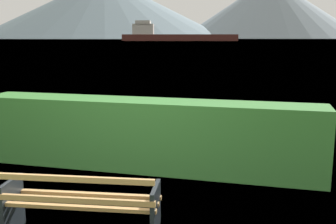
# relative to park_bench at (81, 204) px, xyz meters

# --- Properties ---
(water_surface) EXTENTS (620.00, 620.00, 0.00)m
(water_surface) POSITION_rel_park_bench_xyz_m (-0.01, 308.61, -0.43)
(water_surface) COLOR #7A99A8
(water_surface) RESTS_ON ground_plane
(park_bench) EXTENTS (1.89, 0.79, 0.87)m
(park_bench) POSITION_rel_park_bench_xyz_m (0.00, 0.00, 0.00)
(park_bench) COLOR tan
(park_bench) RESTS_ON ground_plane
(hedge_row) EXTENTS (6.17, 0.78, 1.26)m
(hedge_row) POSITION_rel_park_bench_xyz_m (-0.01, 2.65, 0.20)
(hedge_row) COLOR #387A33
(hedge_row) RESTS_ON ground_plane
(cargo_ship_large) EXTENTS (66.96, 23.78, 11.52)m
(cargo_ship_large) POSITION_rel_park_bench_xyz_m (-53.56, 224.21, 2.79)
(cargo_ship_large) COLOR #471E19
(cargo_ship_large) RESTS_ON water_surface
(distant_hills) EXTENTS (831.30, 368.32, 86.52)m
(distant_hills) POSITION_rel_park_bench_xyz_m (-69.76, 572.91, 39.42)
(distant_hills) COLOR slate
(distant_hills) RESTS_ON ground_plane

